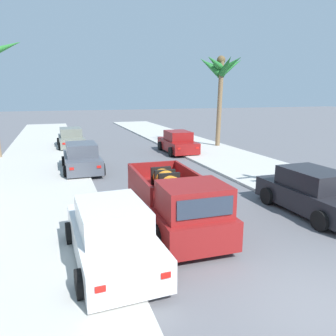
# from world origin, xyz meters

# --- Properties ---
(ground_plane) EXTENTS (160.00, 160.00, 0.00)m
(ground_plane) POSITION_xyz_m (0.00, 0.00, 0.00)
(ground_plane) COLOR slate
(sidewalk_left) EXTENTS (4.89, 60.00, 0.12)m
(sidewalk_left) POSITION_xyz_m (-5.64, 12.00, 0.06)
(sidewalk_left) COLOR beige
(sidewalk_left) RESTS_ON ground
(sidewalk_right) EXTENTS (4.89, 60.00, 0.12)m
(sidewalk_right) POSITION_xyz_m (5.64, 12.00, 0.06)
(sidewalk_right) COLOR beige
(sidewalk_right) RESTS_ON ground
(curb_left) EXTENTS (0.16, 60.00, 0.10)m
(curb_left) POSITION_xyz_m (-4.60, 12.00, 0.05)
(curb_left) COLOR silver
(curb_left) RESTS_ON ground
(curb_right) EXTENTS (0.16, 60.00, 0.10)m
(curb_right) POSITION_xyz_m (4.60, 12.00, 0.05)
(curb_right) COLOR silver
(curb_right) RESTS_ON ground
(pickup_truck) EXTENTS (2.32, 5.26, 1.80)m
(pickup_truck) POSITION_xyz_m (-1.34, 4.53, 0.81)
(pickup_truck) COLOR maroon
(pickup_truck) RESTS_ON ground
(car_left_near) EXTENTS (2.03, 4.26, 1.54)m
(car_left_near) POSITION_xyz_m (-3.43, 13.23, 0.71)
(car_left_near) COLOR #474C56
(car_left_near) RESTS_ON ground
(car_right_near) EXTENTS (2.13, 4.31, 1.54)m
(car_right_near) POSITION_xyz_m (3.43, 16.82, 0.71)
(car_right_near) COLOR maroon
(car_right_near) RESTS_ON ground
(car_left_mid) EXTENTS (2.13, 4.31, 1.54)m
(car_left_mid) POSITION_xyz_m (-3.55, 3.11, 0.71)
(car_left_mid) COLOR silver
(car_left_mid) RESTS_ON ground
(car_left_far) EXTENTS (2.07, 4.28, 1.54)m
(car_left_far) POSITION_xyz_m (-3.55, 21.52, 0.71)
(car_left_far) COLOR slate
(car_left_far) RESTS_ON ground
(car_right_far) EXTENTS (2.06, 4.28, 1.54)m
(car_right_far) POSITION_xyz_m (3.64, 4.21, 0.71)
(car_right_far) COLOR black
(car_right_far) RESTS_ON ground
(palm_tree_left_mid) EXTENTS (3.83, 3.66, 6.86)m
(palm_tree_left_mid) POSITION_xyz_m (7.28, 18.03, 5.69)
(palm_tree_left_mid) COLOR brown
(palm_tree_left_mid) RESTS_ON ground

